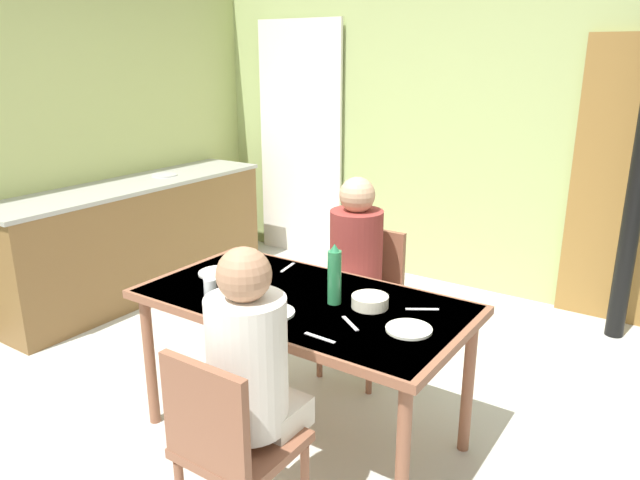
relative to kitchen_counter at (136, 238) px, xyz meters
The scene contains 21 objects.
ground_plane 2.09m from the kitchen_counter, 24.42° to the right, with size 6.45×6.45×0.00m, color beige.
wall_back 2.61m from the kitchen_counter, 41.48° to the left, with size 4.57×0.10×2.57m, color #A4B771.
wall_left 0.92m from the kitchen_counter, 146.10° to the right, with size 0.10×3.72×2.57m, color #A9B76D.
door_wooden 3.71m from the kitchen_counter, 25.17° to the left, with size 0.80×0.05×2.00m, color olive.
curtain_panel 1.74m from the kitchen_counter, 71.25° to the left, with size 0.90×0.03×2.16m, color white.
kitchen_counter is the anchor object (origin of this frame).
dining_table 2.41m from the kitchen_counter, 20.39° to the right, with size 1.58×0.83×0.75m.
chair_near_diner 2.94m from the kitchen_counter, 33.07° to the right, with size 0.40×0.40×0.87m.
chair_far_diner 2.17m from the kitchen_counter, ahead, with size 0.40×0.40×0.87m.
person_near_diner 2.89m from the kitchen_counter, 30.78° to the right, with size 0.30×0.37×0.77m.
person_far_diner 2.20m from the kitchen_counter, ahead, with size 0.30×0.37×0.77m.
water_bottle_green_near 2.58m from the kitchen_counter, 18.41° to the right, with size 0.06×0.06×0.29m.
serving_bowl_center 2.70m from the kitchen_counter, 16.25° to the right, with size 0.17×0.17×0.06m, color #EBE4C9.
dinner_plate_near_left 2.97m from the kitchen_counter, 17.11° to the right, with size 0.20×0.20×0.01m, color white.
dinner_plate_near_right 2.50m from the kitchen_counter, 25.23° to the right, with size 0.20×0.20×0.01m, color white.
dinner_plate_far_center 1.91m from the kitchen_counter, 25.80° to the right, with size 0.21×0.21×0.01m, color white.
drinking_glass_by_near_diner 2.22m from the kitchen_counter, 29.84° to the right, with size 0.06×0.06×0.10m, color silver.
cutlery_knife_near 2.81m from the kitchen_counter, 23.99° to the right, with size 0.15×0.02×0.00m, color silver.
cutlery_fork_near 2.77m from the kitchen_counter, 20.21° to the right, with size 0.15×0.02×0.00m, color silver.
cutlery_knife_far 2.04m from the kitchen_counter, 15.56° to the right, with size 0.15×0.02×0.00m, color silver.
cutlery_fork_far 2.87m from the kitchen_counter, 13.00° to the right, with size 0.15×0.02×0.00m, color silver.
Camera 1 is at (1.93, -2.12, 1.86)m, focal length 33.53 mm.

